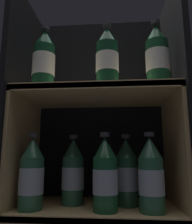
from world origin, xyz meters
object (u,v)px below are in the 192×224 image
(bottle_upper_front_2, at_px, (157,57))
(bottle_lower_back_1, at_px, (126,173))
(bottle_upper_front_0, at_px, (44,61))
(bottle_lower_front_1, at_px, (105,176))
(bottle_lower_front_2, at_px, (151,176))
(bottle_upper_front_1, at_px, (107,59))
(bottle_lower_back_0, at_px, (73,173))
(bottle_lower_front_0, at_px, (32,175))

(bottle_upper_front_2, relative_size, bottle_lower_back_1, 1.00)
(bottle_upper_front_0, bearing_deg, bottle_lower_front_1, 0.00)
(bottle_upper_front_2, relative_size, bottle_lower_front_2, 1.00)
(bottle_lower_front_2, height_order, bottle_lower_back_1, same)
(bottle_lower_front_2, bearing_deg, bottle_upper_front_0, 180.00)
(bottle_upper_front_0, xyz_separation_m, bottle_upper_front_1, (0.23, 0.00, 0.00))
(bottle_upper_front_0, relative_size, bottle_lower_back_0, 1.00)
(bottle_upper_front_0, height_order, bottle_lower_back_1, bottle_upper_front_0)
(bottle_upper_front_0, relative_size, bottle_upper_front_1, 1.00)
(bottle_upper_front_0, bearing_deg, bottle_upper_front_1, 0.00)
(bottle_lower_front_1, bearing_deg, bottle_upper_front_1, 0.00)
(bottle_upper_front_2, relative_size, bottle_lower_front_0, 1.00)
(bottle_upper_front_0, distance_m, bottle_lower_front_2, 0.54)
(bottle_lower_back_0, bearing_deg, bottle_lower_front_1, -36.05)
(bottle_lower_front_0, bearing_deg, bottle_lower_back_1, 15.67)
(bottle_upper_front_0, height_order, bottle_upper_front_2, same)
(bottle_upper_front_0, xyz_separation_m, bottle_lower_front_2, (0.36, 0.00, -0.40))
(bottle_upper_front_1, relative_size, bottle_lower_front_0, 1.00)
(bottle_upper_front_0, distance_m, bottle_lower_back_0, 0.42)
(bottle_upper_front_1, bearing_deg, bottle_lower_back_0, 146.08)
(bottle_upper_front_1, relative_size, bottle_lower_back_0, 1.00)
(bottle_lower_back_1, bearing_deg, bottle_lower_front_1, -129.23)
(bottle_lower_front_2, relative_size, bottle_lower_back_1, 1.00)
(bottle_upper_front_1, relative_size, bottle_lower_front_1, 1.00)
(bottle_lower_front_0, distance_m, bottle_lower_back_1, 0.33)
(bottle_upper_front_1, bearing_deg, bottle_lower_back_1, 54.88)
(bottle_lower_front_0, bearing_deg, bottle_lower_front_2, 0.00)
(bottle_upper_front_2, bearing_deg, bottle_lower_back_1, 141.75)
(bottle_upper_front_1, relative_size, bottle_upper_front_2, 1.00)
(bottle_lower_back_0, bearing_deg, bottle_upper_front_2, -16.13)
(bottle_upper_front_0, relative_size, bottle_lower_front_2, 1.00)
(bottle_lower_front_2, bearing_deg, bottle_lower_front_0, 180.00)
(bottle_lower_front_1, relative_size, bottle_lower_front_2, 1.00)
(bottle_upper_front_2, height_order, bottle_lower_front_2, bottle_upper_front_2)
(bottle_upper_front_2, distance_m, bottle_lower_front_2, 0.40)
(bottle_lower_front_0, bearing_deg, bottle_upper_front_1, 0.00)
(bottle_upper_front_1, xyz_separation_m, bottle_lower_front_2, (0.13, 0.00, -0.40))
(bottle_upper_front_2, relative_size, bottle_lower_front_1, 1.00)
(bottle_lower_front_0, distance_m, bottle_lower_back_0, 0.15)
(bottle_lower_back_1, bearing_deg, bottle_upper_front_1, -125.12)
(bottle_upper_front_2, distance_m, bottle_lower_front_0, 0.58)
(bottle_lower_front_1, xyz_separation_m, bottle_lower_back_1, (0.07, 0.09, -0.00))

